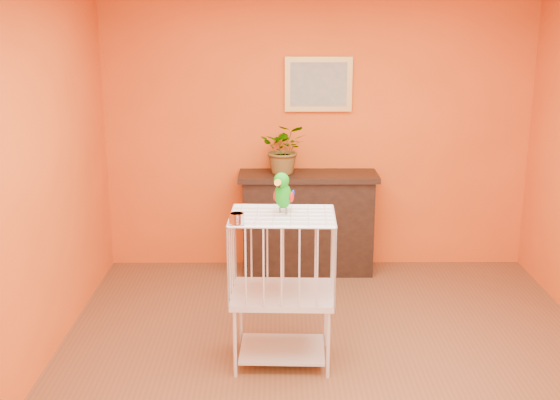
{
  "coord_description": "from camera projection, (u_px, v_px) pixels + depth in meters",
  "views": [
    {
      "loc": [
        -0.4,
        -4.28,
        2.38
      ],
      "look_at": [
        -0.37,
        0.27,
        1.16
      ],
      "focal_mm": 45.0,
      "sensor_mm": 36.0,
      "label": 1
    }
  ],
  "objects": [
    {
      "name": "parrot",
      "position": [
        283.0,
        192.0,
        4.7
      ],
      "size": [
        0.16,
        0.26,
        0.29
      ],
      "rotation": [
        0.0,
        0.0,
        -0.36
      ],
      "color": "#59544C",
      "rests_on": "birdcage"
    },
    {
      "name": "framed_picture",
      "position": [
        318.0,
        84.0,
        6.44
      ],
      "size": [
        0.62,
        0.04,
        0.5
      ],
      "color": "#BB8E43",
      "rests_on": "room_shell"
    },
    {
      "name": "room_shell",
      "position": [
        339.0,
        146.0,
        4.34
      ],
      "size": [
        4.5,
        4.5,
        4.5
      ],
      "color": "#E95815",
      "rests_on": "ground"
    },
    {
      "name": "ground",
      "position": [
        334.0,
        376.0,
        4.75
      ],
      "size": [
        4.5,
        4.5,
        0.0
      ],
      "primitive_type": "plane",
      "color": "brown",
      "rests_on": "ground"
    },
    {
      "name": "potted_plant",
      "position": [
        285.0,
        155.0,
        6.4
      ],
      "size": [
        0.46,
        0.5,
        0.36
      ],
      "primitive_type": "imported",
      "rotation": [
        0.0,
        0.0,
        -0.09
      ],
      "color": "#26722D",
      "rests_on": "console_cabinet"
    },
    {
      "name": "birdcage",
      "position": [
        282.0,
        287.0,
        4.83
      ],
      "size": [
        0.71,
        0.56,
        1.07
      ],
      "rotation": [
        0.0,
        0.0,
        -0.03
      ],
      "color": "beige",
      "rests_on": "ground"
    },
    {
      "name": "console_cabinet",
      "position": [
        307.0,
        223.0,
        6.58
      ],
      "size": [
        1.28,
        0.46,
        0.95
      ],
      "color": "black",
      "rests_on": "ground"
    },
    {
      "name": "feed_cup",
      "position": [
        237.0,
        218.0,
        4.48
      ],
      "size": [
        0.1,
        0.1,
        0.07
      ],
      "primitive_type": "cylinder",
      "color": "silver",
      "rests_on": "birdcage"
    }
  ]
}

